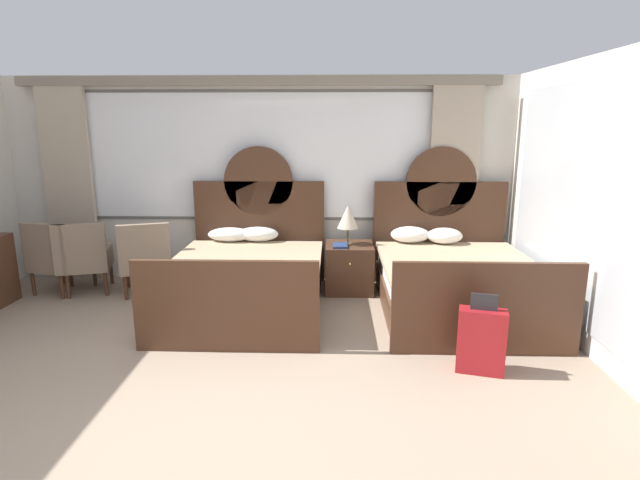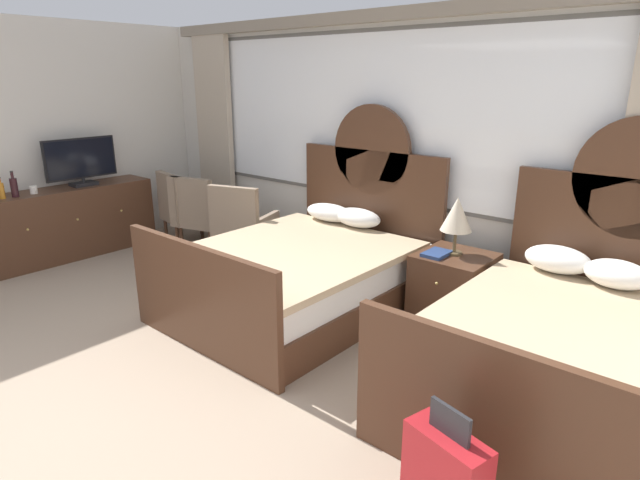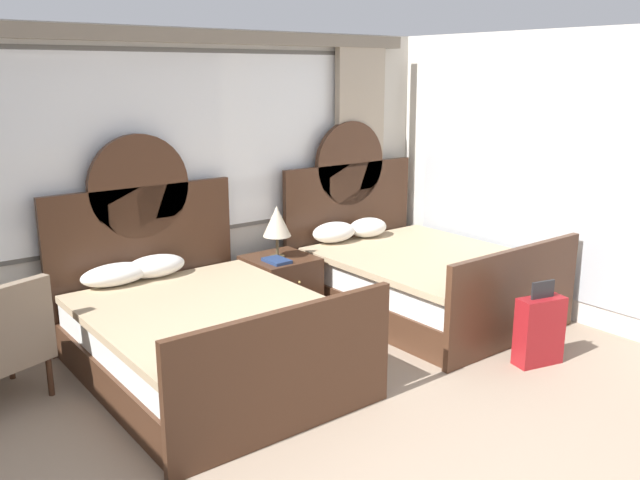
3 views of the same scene
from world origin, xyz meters
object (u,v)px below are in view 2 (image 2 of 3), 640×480
at_px(bottle_wine_dark, 14,187).
at_px(book_on_nightstand, 437,254).
at_px(cup_on_dresser, 34,190).
at_px(nightstand_between_beds, 453,287).
at_px(armchair_by_window_centre, 200,212).
at_px(armchair_by_window_right, 183,208).
at_px(tv_flatscreen, 81,161).
at_px(table_lamp_on_nightstand, 457,215).
at_px(armchair_by_window_left, 242,223).
at_px(bed_near_mirror, 575,355).
at_px(bottle_liquor_amber, 1,190).
at_px(bed_near_window, 303,270).
at_px(dresser_minibar, 68,222).

bearing_deg(bottle_wine_dark, book_on_nightstand, 23.88).
bearing_deg(cup_on_dresser, nightstand_between_beds, 22.30).
xyz_separation_m(armchair_by_window_centre, armchair_by_window_right, (-0.34, -0.00, 0.00)).
distance_m(nightstand_between_beds, tv_flatscreen, 4.48).
distance_m(table_lamp_on_nightstand, armchair_by_window_left, 2.57).
distance_m(bed_near_mirror, cup_on_dresser, 5.55).
height_order(bed_near_mirror, bottle_wine_dark, bed_near_mirror).
distance_m(cup_on_dresser, armchair_by_window_right, 1.68).
bearing_deg(table_lamp_on_nightstand, cup_on_dresser, -157.47).
distance_m(nightstand_between_beds, book_on_nightstand, 0.36).
xyz_separation_m(bed_near_mirror, bottle_liquor_amber, (-5.41, -1.41, 0.56)).
bearing_deg(bottle_wine_dark, cup_on_dresser, 95.15).
distance_m(table_lamp_on_nightstand, book_on_nightstand, 0.37).
distance_m(bottle_liquor_amber, armchair_by_window_centre, 2.11).
height_order(tv_flatscreen, cup_on_dresser, tv_flatscreen).
distance_m(bed_near_mirror, armchair_by_window_left, 3.75).
bearing_deg(armchair_by_window_centre, bed_near_mirror, -5.60).
bearing_deg(armchair_by_window_centre, book_on_nightstand, 1.55).
bearing_deg(book_on_nightstand, bed_near_mirror, -22.01).
xyz_separation_m(bed_near_mirror, table_lamp_on_nightstand, (-1.21, 0.66, 0.60)).
height_order(bottle_wine_dark, armchair_by_window_left, bottle_wine_dark).
bearing_deg(bed_near_mirror, bottle_liquor_amber, -165.40).
relative_size(nightstand_between_beds, bottle_wine_dark, 2.22).
xyz_separation_m(nightstand_between_beds, bottle_liquor_amber, (-4.23, -2.06, 0.61)).
distance_m(bed_near_window, armchair_by_window_left, 1.41).
relative_size(bed_near_mirror, book_on_nightstand, 8.69).
height_order(armchair_by_window_centre, armchair_by_window_right, same).
height_order(nightstand_between_beds, armchair_by_window_right, armchair_by_window_right).
bearing_deg(dresser_minibar, bed_near_mirror, 7.78).
distance_m(bed_near_window, bottle_liquor_amber, 3.39).
bearing_deg(book_on_nightstand, armchair_by_window_centre, -178.45).
relative_size(cup_on_dresser, armchair_by_window_right, 0.12).
bearing_deg(nightstand_between_beds, bottle_liquor_amber, -154.04).
bearing_deg(nightstand_between_beds, bottle_wine_dark, -155.36).
height_order(tv_flatscreen, armchair_by_window_left, tv_flatscreen).
height_order(cup_on_dresser, armchair_by_window_right, armchair_by_window_right).
height_order(bed_near_mirror, armchair_by_window_right, bed_near_mirror).
height_order(book_on_nightstand, bottle_wine_dark, bottle_wine_dark).
bearing_deg(bottle_liquor_amber, armchair_by_window_left, 47.59).
height_order(bed_near_window, armchair_by_window_centre, bed_near_window).
xyz_separation_m(tv_flatscreen, armchair_by_window_centre, (0.94, 0.95, -0.64)).
relative_size(book_on_nightstand, tv_flatscreen, 0.31).
relative_size(dresser_minibar, tv_flatscreen, 2.35).
bearing_deg(cup_on_dresser, dresser_minibar, 98.02).
distance_m(book_on_nightstand, armchair_by_window_centre, 3.20).
xyz_separation_m(bed_near_mirror, tv_flatscreen, (-5.44, -0.51, 0.76)).
bearing_deg(bed_near_mirror, tv_flatscreen, -174.64).
relative_size(bed_near_window, nightstand_between_beds, 3.62).
relative_size(bottle_wine_dark, armchair_by_window_left, 0.30).
bearing_deg(cup_on_dresser, armchair_by_window_right, 69.22).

